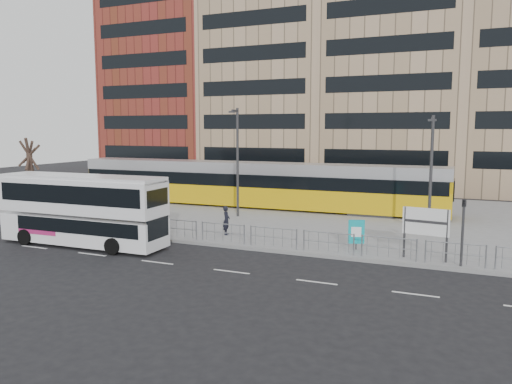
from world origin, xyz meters
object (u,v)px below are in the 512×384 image
at_px(ad_panel, 356,232).
at_px(bare_tree, 28,137).
at_px(double_decker_bus, 82,208).
at_px(tram, 251,184).
at_px(traffic_light_west, 86,198).
at_px(lamp_post_west, 237,158).
at_px(pedestrian, 226,220).
at_px(traffic_light_east, 463,224).
at_px(station_sign, 426,224).
at_px(lamp_post_east, 431,170).

relative_size(ad_panel, bare_tree, 0.20).
bearing_deg(double_decker_bus, tram, 76.81).
relative_size(traffic_light_west, bare_tree, 0.40).
bearing_deg(bare_tree, double_decker_bus, -32.13).
relative_size(tram, ad_panel, 19.46).
xyz_separation_m(ad_panel, lamp_post_west, (-9.98, 6.62, 3.32)).
distance_m(double_decker_bus, bare_tree, 14.44).
bearing_deg(lamp_post_west, ad_panel, -33.57).
relative_size(double_decker_bus, pedestrian, 5.68).
distance_m(traffic_light_east, bare_tree, 31.71).
xyz_separation_m(station_sign, bare_tree, (-29.55, 3.79, 3.94)).
bearing_deg(ad_panel, traffic_light_east, -32.95).
bearing_deg(traffic_light_east, lamp_post_east, 125.54).
bearing_deg(traffic_light_west, bare_tree, 162.51).
xyz_separation_m(double_decker_bus, pedestrian, (6.35, 5.04, -1.10)).
relative_size(double_decker_bus, ad_panel, 6.24).
height_order(tram, station_sign, tram).
xyz_separation_m(traffic_light_east, lamp_post_east, (-1.90, 6.40, 1.92)).
distance_m(traffic_light_west, lamp_post_east, 21.06).
xyz_separation_m(tram, ad_panel, (10.94, -11.20, -0.89)).
height_order(double_decker_bus, traffic_light_west, double_decker_bus).
distance_m(tram, lamp_post_west, 5.27).
bearing_deg(lamp_post_west, double_decker_bus, -111.33).
distance_m(double_decker_bus, ad_panel, 14.95).
height_order(lamp_post_west, lamp_post_east, lamp_post_west).
xyz_separation_m(tram, lamp_post_west, (0.96, -4.58, 2.44)).
height_order(tram, bare_tree, bare_tree).
bearing_deg(ad_panel, lamp_post_west, 127.50).
bearing_deg(double_decker_bus, lamp_post_west, 67.55).
relative_size(double_decker_bus, traffic_light_west, 3.17).
bearing_deg(pedestrian, station_sign, -113.02).
bearing_deg(pedestrian, ad_panel, -110.82).
bearing_deg(ad_panel, double_decker_bus, 178.07).
xyz_separation_m(ad_panel, pedestrian, (-7.91, 0.67, -0.06)).
bearing_deg(station_sign, double_decker_bus, -161.29).
xyz_separation_m(tram, traffic_light_west, (-5.80, -12.47, 0.17)).
xyz_separation_m(traffic_light_west, traffic_light_east, (21.86, 0.00, 0.00)).
xyz_separation_m(ad_panel, lamp_post_east, (3.22, 5.12, 2.98)).
distance_m(tram, ad_panel, 15.68).
bearing_deg(lamp_post_west, bare_tree, -167.52).
height_order(ad_panel, lamp_post_east, lamp_post_east).
xyz_separation_m(station_sign, lamp_post_west, (-13.45, 7.36, 2.49)).
bearing_deg(station_sign, lamp_post_east, 99.57).
bearing_deg(traffic_light_east, double_decker_bus, -151.92).
height_order(double_decker_bus, ad_panel, double_decker_bus).
bearing_deg(lamp_post_west, lamp_post_east, -6.49).
distance_m(station_sign, traffic_light_west, 20.22).
xyz_separation_m(pedestrian, traffic_light_east, (13.03, -1.95, 1.11)).
bearing_deg(tram, ad_panel, -46.71).
distance_m(station_sign, bare_tree, 30.05).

